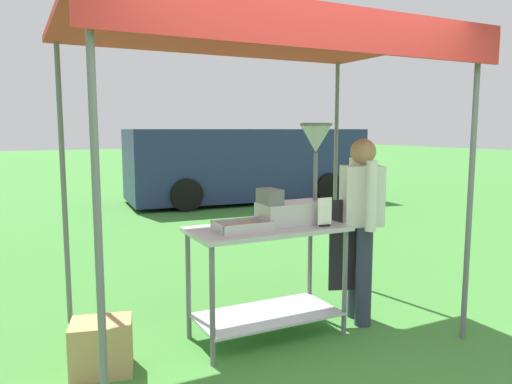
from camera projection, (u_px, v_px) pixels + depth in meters
The scene contains 9 objects.
ground_plane at pixel (129, 231), 8.22m from camera, with size 70.00×70.00×0.00m, color #3D7F33.
stall_canopy at pixel (262, 44), 3.81m from camera, with size 3.02×1.99×2.45m.
donut_cart at pixel (267, 260), 3.94m from camera, with size 1.26×0.62×0.92m.
donut_tray at pixel (243, 227), 3.76m from camera, with size 0.42×0.27×0.07m.
donut_fryer at pixel (298, 187), 4.01m from camera, with size 0.63×0.28×0.82m.
menu_sign at pixel (325, 214), 3.91m from camera, with size 0.13×0.05×0.23m.
vendor at pixel (360, 221), 4.24m from camera, with size 0.46×0.53×1.61m.
supply_crate at pixel (102, 347), 3.41m from camera, with size 0.47×0.40×0.37m.
van_navy at pixel (246, 164), 11.55m from camera, with size 5.58×2.41×1.69m.
Camera 1 is at (-1.72, -2.17, 1.69)m, focal length 34.39 mm.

